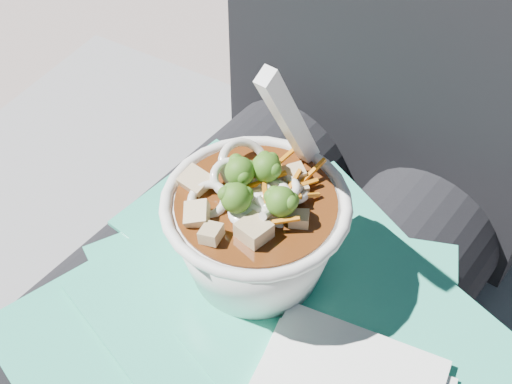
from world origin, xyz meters
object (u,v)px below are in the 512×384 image
Objects in this scene: plastic_bag at (256,303)px; stone_ledge at (301,381)px; person_body at (281,257)px; udon_bowl at (256,225)px; lap at (220,342)px.

stone_ledge is at bearing 104.41° from plastic_bag.
plastic_bag is (0.04, -0.09, 0.06)m from person_body.
plastic_bag is 1.91× the size of udon_bowl.
lap is at bearing -172.25° from plastic_bag.
lap is 0.15m from udon_bowl.
person_body is 2.66× the size of plastic_bag.
plastic_bag is at bearing -66.87° from person_body.
lap is 0.49× the size of person_body.
lap is 1.30× the size of plastic_bag.
udon_bowl reaches higher than plastic_bag.
stone_ledge is 0.41m from plastic_bag.
stone_ledge is 2.71× the size of plastic_bag.
lap is (0.00, -0.15, 0.29)m from stone_ledge.
plastic_bag is at bearing 7.75° from lap.
stone_ledge is 5.16× the size of udon_bowl.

